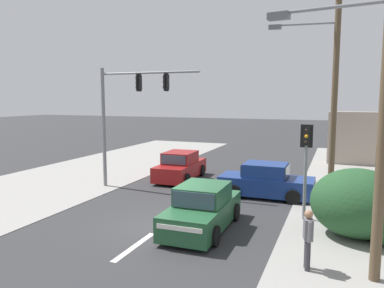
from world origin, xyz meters
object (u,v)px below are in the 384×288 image
Objects in this scene: traffic_signal_mast at (125,106)px; sedan_kerbside_parked at (203,209)px; pedestrian_at_kerb at (308,236)px; sedan_crossing_left at (180,167)px; utility_pole_midground_right at (333,70)px; pedestal_signal_right_kerb at (306,156)px; utility_pole_foreground_right at (380,76)px; sedan_oncoming_near at (266,182)px.

sedan_kerbside_parked is (5.55, -4.17, -3.44)m from traffic_signal_mast.
sedan_crossing_left is at bearing 129.68° from pedestrian_at_kerb.
utility_pole_midground_right reaches higher than pedestal_signal_right_kerb.
utility_pole_foreground_right is 5.32m from pedestal_signal_right_kerb.
utility_pole_midground_right is 6.55× the size of pedestrian_at_kerb.
pedestal_signal_right_kerb is at bearing -12.07° from traffic_signal_mast.
traffic_signal_mast is 9.09m from pedestal_signal_right_kerb.
utility_pole_midground_right is at bearing 98.92° from utility_pole_foreground_right.
utility_pole_midground_right is 4.74m from pedestal_signal_right_kerb.
traffic_signal_mast is at bearing 167.93° from pedestal_signal_right_kerb.
utility_pole_midground_right reaches higher than sedan_oncoming_near.
sedan_kerbside_parked is (-5.10, 1.94, -4.31)m from utility_pole_foreground_right.
sedan_crossing_left is 2.63× the size of pedestrian_at_kerb.
sedan_kerbside_parked is at bearing 151.68° from pedestrian_at_kerb.
sedan_crossing_left is 8.06m from sedan_kerbside_parked.
sedan_crossing_left is 11.73m from pedestrian_at_kerb.
pedestrian_at_kerb is (2.35, -7.00, 0.22)m from sedan_oncoming_near.
traffic_signal_mast reaches higher than pedestal_signal_right_kerb.
traffic_signal_mast is 1.41× the size of sedan_oncoming_near.
sedan_oncoming_near is 7.39m from pedestrian_at_kerb.
utility_pole_foreground_right is at bearing -65.73° from pedestal_signal_right_kerb.
pedestrian_at_kerb is at bearing -71.43° from sedan_oncoming_near.
utility_pole_foreground_right reaches higher than sedan_oncoming_near.
utility_pole_midground_right is at bearing 55.26° from sedan_kerbside_parked.
sedan_kerbside_parked is at bearing -144.20° from pedestal_signal_right_kerb.
traffic_signal_mast is 7.74m from sedan_kerbside_parked.
pedestal_signal_right_kerb is 0.84× the size of sedan_kerbside_parked.
utility_pole_foreground_right is 4.35m from pedestrian_at_kerb.
utility_pole_midground_right is (-1.19, 7.57, 0.69)m from utility_pole_foreground_right.
traffic_signal_mast is 11.49m from pedestrian_at_kerb.
pedestal_signal_right_kerb is 3.76m from sedan_oncoming_near.
pedestrian_at_kerb reaches higher than sedan_crossing_left.
utility_pole_midground_right is at bearing 77.79° from pedestal_signal_right_kerb.
pedestal_signal_right_kerb is at bearing 114.27° from utility_pole_foreground_right.
pedestal_signal_right_kerb reaches higher than sedan_crossing_left.
sedan_crossing_left is at bearing 145.88° from pedestal_signal_right_kerb.
pedestal_signal_right_kerb is at bearing -34.12° from sedan_crossing_left.
sedan_kerbside_parked is at bearing -61.37° from sedan_crossing_left.
sedan_oncoming_near is at bearing 7.40° from traffic_signal_mast.
traffic_signal_mast is 1.69× the size of pedestal_signal_right_kerb.
pedestrian_at_kerb is at bearing -84.08° from pedestal_signal_right_kerb.
sedan_crossing_left is 1.01× the size of sedan_kerbside_parked.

